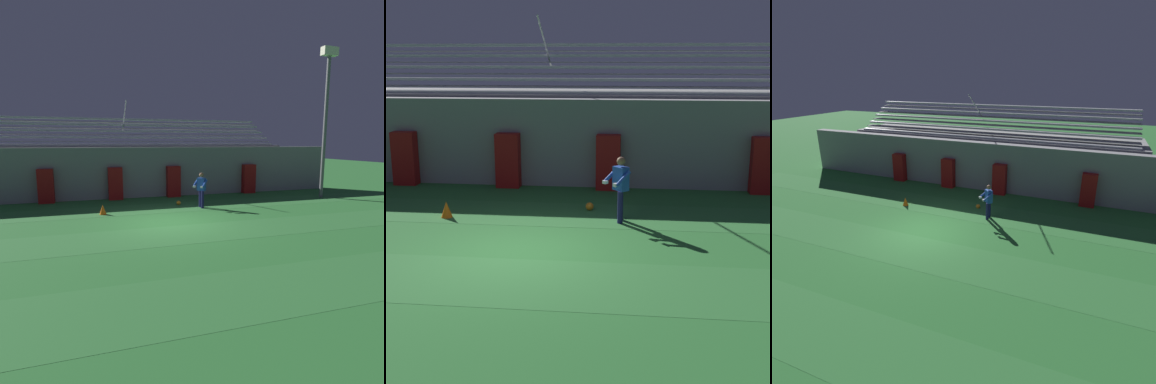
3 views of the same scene
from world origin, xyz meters
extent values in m
plane|color=#2D7533|center=(0.00, 0.00, 0.00)|extent=(80.00, 80.00, 0.00)
cube|color=#337A38|center=(0.00, -6.00, 0.00)|extent=(28.00, 2.25, 0.01)
cube|color=#337A38|center=(0.00, -1.50, 0.00)|extent=(28.00, 2.25, 0.01)
cube|color=#337A38|center=(0.00, 3.01, 0.00)|extent=(28.00, 2.25, 0.01)
cube|color=gray|center=(0.00, 6.50, 1.40)|extent=(24.00, 0.60, 2.80)
cube|color=maroon|center=(-1.61, 5.95, 0.87)|extent=(0.75, 0.44, 1.74)
cube|color=maroon|center=(1.61, 5.95, 0.87)|extent=(0.75, 0.44, 1.74)
cube|color=maroon|center=(-5.05, 5.95, 0.87)|extent=(0.75, 0.44, 1.74)
cube|color=maroon|center=(6.34, 5.95, 0.87)|extent=(0.75, 0.44, 1.74)
cube|color=gray|center=(0.00, 8.85, 1.45)|extent=(18.00, 3.90, 2.90)
cube|color=silver|center=(0.00, 7.25, 2.95)|extent=(17.10, 0.36, 0.10)
cube|color=gray|center=(0.00, 7.05, 2.72)|extent=(17.10, 0.60, 0.04)
cube|color=silver|center=(0.00, 7.95, 3.35)|extent=(17.10, 0.36, 0.10)
cube|color=gray|center=(0.00, 7.75, 3.12)|extent=(17.10, 0.60, 0.04)
cube|color=silver|center=(0.00, 8.65, 3.75)|extent=(17.10, 0.36, 0.10)
cube|color=gray|center=(0.00, 8.45, 3.52)|extent=(17.10, 0.60, 0.04)
cube|color=silver|center=(0.00, 9.35, 4.15)|extent=(17.10, 0.36, 0.10)
cube|color=gray|center=(0.00, 9.15, 3.92)|extent=(17.10, 0.60, 0.04)
cube|color=silver|center=(0.00, 10.05, 4.55)|extent=(17.10, 0.36, 0.10)
cube|color=gray|center=(0.00, 9.85, 4.32)|extent=(17.10, 0.60, 0.04)
cylinder|color=silver|center=(-0.79, 8.40, 4.60)|extent=(0.06, 2.63, 1.65)
cylinder|color=#19194C|center=(2.11, 2.38, 0.41)|extent=(0.20, 0.20, 0.82)
cylinder|color=#19194C|center=(2.11, 2.68, 0.41)|extent=(0.20, 0.20, 0.82)
cube|color=#234CB2|center=(2.11, 2.53, 1.12)|extent=(0.44, 0.44, 0.60)
sphere|color=brown|center=(2.11, 2.53, 1.56)|extent=(0.22, 0.22, 0.22)
cylinder|color=#234CB2|center=(2.17, 2.26, 1.17)|extent=(0.41, 0.39, 0.37)
cylinder|color=#234CB2|center=(1.84, 2.61, 1.17)|extent=(0.41, 0.39, 0.37)
cube|color=silver|center=(2.00, 2.15, 1.04)|extent=(0.16, 0.16, 0.08)
cube|color=silver|center=(1.72, 2.44, 1.04)|extent=(0.16, 0.16, 0.08)
sphere|color=orange|center=(1.24, 3.48, 0.11)|extent=(0.22, 0.22, 0.22)
cone|color=orange|center=(-2.41, 2.40, 0.21)|extent=(0.30, 0.30, 0.42)
camera|label=1|loc=(-2.78, -11.61, 3.07)|focal=30.00mm
camera|label=2|loc=(2.48, -10.55, 4.01)|focal=50.00mm
camera|label=3|loc=(6.45, -10.78, 6.38)|focal=30.00mm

